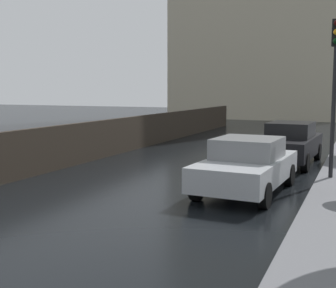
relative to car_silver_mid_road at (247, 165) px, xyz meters
name	(u,v)px	position (x,y,z in m)	size (l,w,h in m)	color
car_silver_mid_road	(247,165)	(0.00, 0.00, 0.00)	(2.07, 4.31, 1.44)	#B2B5BA
car_black_far_ahead	(290,143)	(0.37, 5.16, 0.04)	(1.92, 4.48, 1.53)	black
traffic_light	(335,70)	(1.96, 2.26, 2.55)	(0.26, 0.39, 4.54)	black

